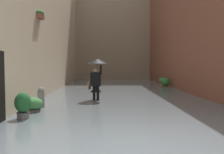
% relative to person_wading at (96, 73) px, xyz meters
% --- Properties ---
extents(ground_plane, '(60.00, 60.00, 0.00)m').
position_rel_person_wading_xyz_m(ground_plane, '(-1.21, -4.09, -1.43)').
color(ground_plane, '#605B56').
extents(flood_water, '(8.34, 26.23, 0.21)m').
position_rel_person_wading_xyz_m(flood_water, '(-1.21, -4.09, -1.32)').
color(flood_water, slate).
rests_on(flood_water, ground_plane).
extents(building_facade_left, '(2.04, 24.23, 10.16)m').
position_rel_person_wading_xyz_m(building_facade_left, '(-5.88, -4.09, 3.65)').
color(building_facade_left, brown).
rests_on(building_facade_left, ground_plane).
extents(building_facade_right, '(2.04, 24.23, 9.33)m').
position_rel_person_wading_xyz_m(building_facade_right, '(3.46, -4.09, 3.23)').
color(building_facade_right, beige).
rests_on(building_facade_right, ground_plane).
extents(building_facade_far, '(11.14, 1.80, 12.92)m').
position_rel_person_wading_xyz_m(building_facade_far, '(-1.21, -15.11, 5.03)').
color(building_facade_far, gray).
rests_on(building_facade_far, ground_plane).
extents(person_wading, '(0.92, 0.92, 2.13)m').
position_rel_person_wading_xyz_m(person_wading, '(0.00, 0.00, 0.00)').
color(person_wading, '#4C4233').
rests_on(person_wading, ground_plane).
extents(potted_plant_mid_right, '(0.48, 0.48, 1.00)m').
position_rel_person_wading_xyz_m(potted_plant_mid_right, '(2.04, 3.71, -0.86)').
color(potted_plant_mid_right, '#66605B').
rests_on(potted_plant_mid_right, ground_plane).
extents(potted_plant_far_right, '(0.57, 0.57, 0.69)m').
position_rel_person_wading_xyz_m(potted_plant_far_right, '(2.03, 2.61, -1.03)').
color(potted_plant_far_right, '#66605B').
rests_on(potted_plant_far_right, ground_plane).
extents(potted_plant_mid_left, '(0.57, 0.57, 0.89)m').
position_rel_person_wading_xyz_m(potted_plant_mid_left, '(-4.53, -5.67, -0.94)').
color(potted_plant_mid_left, brown).
rests_on(potted_plant_mid_left, ground_plane).
extents(potted_plant_near_left, '(0.49, 0.49, 0.76)m').
position_rel_person_wading_xyz_m(potted_plant_near_left, '(-4.73, -7.51, -1.02)').
color(potted_plant_near_left, '#9E563D').
rests_on(potted_plant_near_left, ground_plane).
extents(mooring_bollard, '(0.26, 0.26, 0.96)m').
position_rel_person_wading_xyz_m(mooring_bollard, '(2.01, 1.77, -0.95)').
color(mooring_bollard, gray).
rests_on(mooring_bollard, ground_plane).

